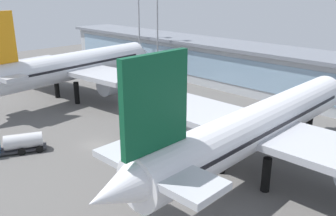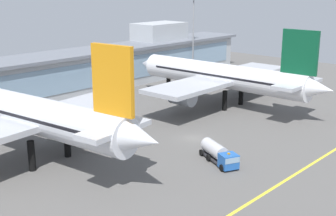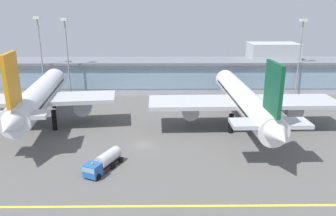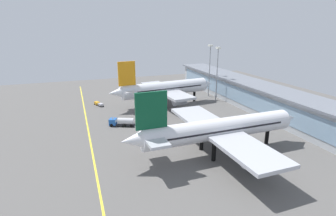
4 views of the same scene
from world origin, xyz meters
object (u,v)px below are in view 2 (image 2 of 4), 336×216
object	(u,v)px
airliner_near_left	(36,116)
fuel_tanker_truck	(219,154)
apron_light_mast_east	(193,24)
airliner_near_right	(223,76)

from	to	relation	value
airliner_near_left	fuel_tanker_truck	world-z (taller)	airliner_near_left
fuel_tanker_truck	apron_light_mast_east	world-z (taller)	apron_light_mast_east
airliner_near_right	fuel_tanker_truck	distance (m)	36.57
airliner_near_left	airliner_near_right	distance (m)	48.24
fuel_tanker_truck	apron_light_mast_east	bearing A→B (deg)	157.98
airliner_near_right	airliner_near_left	bearing A→B (deg)	86.78
airliner_near_right	apron_light_mast_east	bearing A→B (deg)	-40.87
fuel_tanker_truck	apron_light_mast_east	distance (m)	73.76
airliner_near_left	fuel_tanker_truck	xyz separation A→B (m)	(18.76, -22.60, -5.86)
airliner_near_left	apron_light_mast_east	xyz separation A→B (m)	(71.66, 26.79, 8.35)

